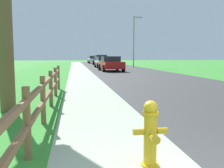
{
  "coord_description": "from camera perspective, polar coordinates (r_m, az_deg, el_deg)",
  "views": [
    {
      "loc": [
        -1.63,
        -1.94,
        1.46
      ],
      "look_at": [
        -0.38,
        6.37,
        0.53
      ],
      "focal_mm": 41.02,
      "sensor_mm": 36.0,
      "label": 1
    }
  ],
  "objects": [
    {
      "name": "grass_verge",
      "position": [
        29.12,
        -14.26,
        3.23
      ],
      "size": [
        5.0,
        66.0,
        0.0
      ],
      "primitive_type": "cube",
      "color": "#378730",
      "rests_on": "ground"
    },
    {
      "name": "street_lamp",
      "position": [
        33.65,
        5.06,
        10.36
      ],
      "size": [
        1.17,
        0.2,
        6.53
      ],
      "color": "gray",
      "rests_on": "ground"
    },
    {
      "name": "fire_hydrant",
      "position": [
        3.45,
        8.57,
        -10.66
      ],
      "size": [
        0.46,
        0.38,
        0.88
      ],
      "color": "yellow",
      "rests_on": "ground"
    },
    {
      "name": "parked_suv_red",
      "position": [
        24.69,
        -0.25,
        4.53
      ],
      "size": [
        2.2,
        4.29,
        1.42
      ],
      "color": "maroon",
      "rests_on": "ground"
    },
    {
      "name": "curb_concrete",
      "position": [
        29.01,
        -11.31,
        3.29
      ],
      "size": [
        6.0,
        66.0,
        0.01
      ],
      "primitive_type": "cube",
      "color": "#9EAC91",
      "rests_on": "ground"
    },
    {
      "name": "parked_car_white",
      "position": [
        50.18,
        -4.13,
        5.44
      ],
      "size": [
        2.19,
        4.39,
        1.47
      ],
      "color": "white",
      "rests_on": "ground"
    },
    {
      "name": "road_asphalt",
      "position": [
        29.43,
        1.46,
        3.45
      ],
      "size": [
        7.0,
        66.0,
        0.01
      ],
      "primitive_type": "cube",
      "color": "#383838",
      "rests_on": "ground"
    },
    {
      "name": "rail_fence",
      "position": [
        6.6,
        -14.19,
        -1.38
      ],
      "size": [
        0.11,
        9.79,
        1.04
      ],
      "color": "brown",
      "rests_on": "ground"
    },
    {
      "name": "ground_plane",
      "position": [
        27.03,
        -5.13,
        3.16
      ],
      "size": [
        120.0,
        120.0,
        0.0
      ],
      "primitive_type": "plane",
      "color": "#378730"
    },
    {
      "name": "parked_car_black",
      "position": [
        39.94,
        -2.61,
        5.37
      ],
      "size": [
        2.2,
        4.64,
        1.61
      ],
      "color": "black",
      "rests_on": "ground"
    },
    {
      "name": "parked_car_silver",
      "position": [
        31.78,
        -1.76,
        4.92
      ],
      "size": [
        2.22,
        4.61,
        1.36
      ],
      "color": "#B7BABF",
      "rests_on": "ground"
    }
  ]
}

